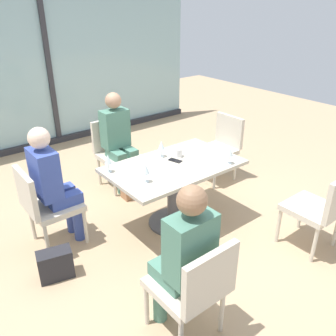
{
  "coord_description": "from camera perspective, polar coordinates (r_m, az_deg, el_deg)",
  "views": [
    {
      "loc": [
        -2.12,
        -2.56,
        2.3
      ],
      "look_at": [
        0.0,
        0.1,
        0.65
      ],
      "focal_mm": 37.74,
      "sensor_mm": 36.0,
      "label": 1
    }
  ],
  "objects": [
    {
      "name": "person_near_window",
      "position": [
        4.53,
        -8.07,
        4.96
      ],
      "size": [
        0.34,
        0.39,
        1.26
      ],
      "color": "#4C7F6B",
      "rests_on": "ground_plane"
    },
    {
      "name": "window_wall_backdrop",
      "position": [
        6.23,
        -18.65,
        14.51
      ],
      "size": [
        5.54,
        0.1,
        2.7
      ],
      "color": "#93B7BC",
      "rests_on": "ground_plane"
    },
    {
      "name": "person_front_left",
      "position": [
        2.51,
        2.63,
        -13.72
      ],
      "size": [
        0.34,
        0.39,
        1.26
      ],
      "color": "#4C7F6B",
      "rests_on": "ground_plane"
    },
    {
      "name": "wine_glass_3",
      "position": [
        3.69,
        9.95,
        2.57
      ],
      "size": [
        0.07,
        0.07,
        0.18
      ],
      "color": "silver",
      "rests_on": "dining_table_main"
    },
    {
      "name": "handbag_1",
      "position": [
        3.43,
        -17.73,
        -14.58
      ],
      "size": [
        0.33,
        0.23,
        0.28
      ],
      "primitive_type": "cube",
      "rotation": [
        0.0,
        0.0,
        -0.24
      ],
      "color": "#232328",
      "rests_on": "ground_plane"
    },
    {
      "name": "coffee_cup",
      "position": [
        3.84,
        1.74,
        2.48
      ],
      "size": [
        0.08,
        0.08,
        0.09
      ],
      "primitive_type": "cylinder",
      "color": "white",
      "rests_on": "dining_table_main"
    },
    {
      "name": "chair_far_left",
      "position": [
        3.65,
        -19.28,
        -5.36
      ],
      "size": [
        0.5,
        0.46,
        0.87
      ],
      "color": "beige",
      "rests_on": "ground_plane"
    },
    {
      "name": "wine_glass_2",
      "position": [
        3.27,
        -3.62,
        -0.21
      ],
      "size": [
        0.07,
        0.07,
        0.18
      ],
      "color": "silver",
      "rests_on": "dining_table_main"
    },
    {
      "name": "person_far_left",
      "position": [
        3.58,
        -18.13,
        -2.05
      ],
      "size": [
        0.39,
        0.34,
        1.26
      ],
      "color": "#384C9E",
      "rests_on": "ground_plane"
    },
    {
      "name": "cell_phone_on_table",
      "position": [
        3.75,
        1.17,
        1.22
      ],
      "size": [
        0.11,
        0.16,
        0.01
      ],
      "primitive_type": "cube",
      "rotation": [
        0.0,
        0.0,
        0.3
      ],
      "color": "black",
      "rests_on": "dining_table_main"
    },
    {
      "name": "wine_glass_1",
      "position": [
        3.51,
        -9.68,
        1.33
      ],
      "size": [
        0.07,
        0.07,
        0.18
      ],
      "color": "silver",
      "rests_on": "dining_table_main"
    },
    {
      "name": "chair_near_window",
      "position": [
        4.7,
        -8.61,
        3.0
      ],
      "size": [
        0.46,
        0.51,
        0.87
      ],
      "color": "beige",
      "rests_on": "ground_plane"
    },
    {
      "name": "wine_glass_0",
      "position": [
        3.8,
        -1.08,
        3.66
      ],
      "size": [
        0.07,
        0.07,
        0.18
      ],
      "color": "silver",
      "rests_on": "dining_table_main"
    },
    {
      "name": "chair_front_left",
      "position": [
        2.58,
        4.21,
        -18.39
      ],
      "size": [
        0.46,
        0.5,
        0.87
      ],
      "color": "beige",
      "rests_on": "ground_plane"
    },
    {
      "name": "handbag_0",
      "position": [
        4.49,
        -5.59,
        -2.97
      ],
      "size": [
        0.31,
        0.18,
        0.28
      ],
      "primitive_type": "cube",
      "rotation": [
        0.0,
        0.0,
        -0.05
      ],
      "color": "#A3704C",
      "rests_on": "ground_plane"
    },
    {
      "name": "chair_far_right",
      "position": [
        4.87,
        8.54,
        3.84
      ],
      "size": [
        0.5,
        0.46,
        0.87
      ],
      "color": "beige",
      "rests_on": "ground_plane"
    },
    {
      "name": "dining_table_main",
      "position": [
        3.75,
        0.95,
        -1.89
      ],
      "size": [
        1.38,
        0.85,
        0.73
      ],
      "color": "#BCB29E",
      "rests_on": "ground_plane"
    },
    {
      "name": "ground_plane",
      "position": [
        4.04,
        0.89,
        -8.82
      ],
      "size": [
        12.0,
        12.0,
        0.0
      ],
      "primitive_type": "plane",
      "color": "tan"
    },
    {
      "name": "chair_front_right",
      "position": [
        3.7,
        23.6,
        -5.68
      ],
      "size": [
        0.46,
        0.5,
        0.87
      ],
      "color": "beige",
      "rests_on": "ground_plane"
    }
  ]
}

